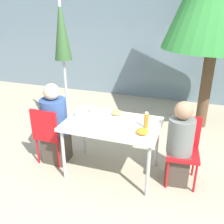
# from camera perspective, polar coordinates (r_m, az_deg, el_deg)

# --- Properties ---
(ground_plane) EXTENTS (24.00, 24.00, 0.00)m
(ground_plane) POSITION_cam_1_polar(r_m,az_deg,el_deg) (3.62, 0.00, -13.35)
(ground_plane) COLOR tan
(building_facade) EXTENTS (10.00, 0.20, 3.00)m
(building_facade) POSITION_cam_1_polar(r_m,az_deg,el_deg) (6.14, 10.23, 16.81)
(building_facade) COLOR slate
(building_facade) RESTS_ON ground
(dining_table) EXTENTS (1.23, 0.78, 0.76)m
(dining_table) POSITION_cam_1_polar(r_m,az_deg,el_deg) (3.25, 0.00, -3.53)
(dining_table) COLOR silver
(dining_table) RESTS_ON ground
(chair_left) EXTENTS (0.41, 0.41, 0.87)m
(chair_left) POSITION_cam_1_polar(r_m,az_deg,el_deg) (3.65, -14.16, -4.33)
(chair_left) COLOR red
(chair_left) RESTS_ON ground
(person_left) EXTENTS (0.36, 0.36, 1.20)m
(person_left) POSITION_cam_1_polar(r_m,az_deg,el_deg) (3.66, -12.91, -3.22)
(person_left) COLOR #473D33
(person_left) RESTS_ON ground
(chair_right) EXTENTS (0.43, 0.43, 0.87)m
(chair_right) POSITION_cam_1_polar(r_m,az_deg,el_deg) (3.35, 15.96, -7.24)
(chair_right) COLOR red
(chair_right) RESTS_ON ground
(person_right) EXTENTS (0.32, 0.32, 1.13)m
(person_right) POSITION_cam_1_polar(r_m,az_deg,el_deg) (3.26, 15.17, -7.44)
(person_right) COLOR #473D33
(person_right) RESTS_ON ground
(closed_umbrella) EXTENTS (0.36, 0.36, 2.28)m
(closed_umbrella) POSITION_cam_1_polar(r_m,az_deg,el_deg) (4.29, -11.32, 15.92)
(closed_umbrella) COLOR #333333
(closed_umbrella) RESTS_ON ground
(plate_0) EXTENTS (0.28, 0.28, 0.08)m
(plate_0) POSITION_cam_1_polar(r_m,az_deg,el_deg) (2.94, 6.95, -4.70)
(plate_0) COLOR white
(plate_0) RESTS_ON dining_table
(plate_1) EXTENTS (0.28, 0.28, 0.08)m
(plate_1) POSITION_cam_1_polar(r_m,az_deg,el_deg) (3.41, 1.09, -0.39)
(plate_1) COLOR white
(plate_1) RESTS_ON dining_table
(bottle) EXTENTS (0.06, 0.06, 0.21)m
(bottle) POSITION_cam_1_polar(r_m,az_deg,el_deg) (3.09, 7.85, -1.87)
(bottle) COLOR #B7751E
(bottle) RESTS_ON dining_table
(drinking_cup) EXTENTS (0.07, 0.07, 0.10)m
(drinking_cup) POSITION_cam_1_polar(r_m,az_deg,el_deg) (3.52, -4.64, 0.67)
(drinking_cup) COLOR silver
(drinking_cup) RESTS_ON dining_table
(salad_bowl) EXTENTS (0.16, 0.16, 0.06)m
(salad_bowl) POSITION_cam_1_polar(r_m,az_deg,el_deg) (3.44, -7.33, -0.32)
(salad_bowl) COLOR white
(salad_bowl) RESTS_ON dining_table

